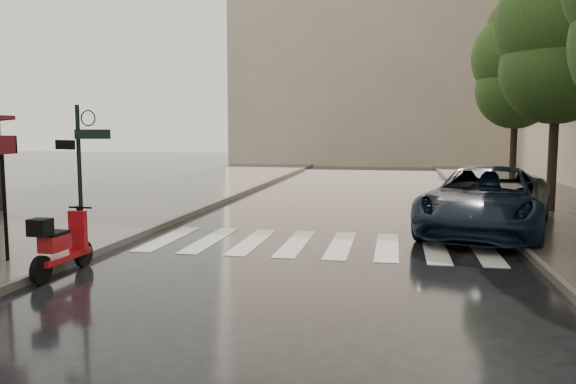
% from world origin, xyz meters
% --- Properties ---
extents(ground, '(120.00, 120.00, 0.00)m').
position_xyz_m(ground, '(0.00, 0.00, 0.00)').
color(ground, black).
rests_on(ground, ground).
extents(sidewalk_near, '(6.00, 60.00, 0.12)m').
position_xyz_m(sidewalk_near, '(-4.50, 12.00, 0.06)').
color(sidewalk_near, '#38332D').
rests_on(sidewalk_near, ground).
extents(sidewalk_far, '(5.50, 60.00, 0.12)m').
position_xyz_m(sidewalk_far, '(10.25, 12.00, 0.06)').
color(sidewalk_far, '#38332D').
rests_on(sidewalk_far, ground).
extents(curb_near, '(0.12, 60.00, 0.16)m').
position_xyz_m(curb_near, '(-1.45, 12.00, 0.07)').
color(curb_near, '#595651').
rests_on(curb_near, ground).
extents(curb_far, '(0.12, 60.00, 0.16)m').
position_xyz_m(curb_far, '(7.45, 12.00, 0.07)').
color(curb_far, '#595651').
rests_on(curb_far, ground).
extents(crosswalk, '(7.85, 3.20, 0.01)m').
position_xyz_m(crosswalk, '(2.98, 6.00, 0.01)').
color(crosswalk, silver).
rests_on(crosswalk, ground).
extents(signpost, '(1.17, 0.29, 3.10)m').
position_xyz_m(signpost, '(-1.19, 3.00, 1.83)').
color(signpost, black).
rests_on(signpost, ground).
extents(backdrop_building, '(22.00, 6.00, 20.00)m').
position_xyz_m(backdrop_building, '(3.00, 38.00, 10.00)').
color(backdrop_building, tan).
rests_on(backdrop_building, ground).
extents(tree_mid, '(3.80, 3.80, 8.34)m').
position_xyz_m(tree_mid, '(9.50, 12.00, 5.59)').
color(tree_mid, black).
rests_on(tree_mid, sidewalk_far).
extents(tree_far, '(3.80, 3.80, 8.16)m').
position_xyz_m(tree_far, '(9.70, 19.00, 5.46)').
color(tree_far, black).
rests_on(tree_far, sidewalk_far).
extents(scooter, '(0.48, 1.79, 1.18)m').
position_xyz_m(scooter, '(-1.20, 2.30, 0.55)').
color(scooter, black).
rests_on(scooter, ground).
extents(parked_car, '(4.32, 6.67, 1.71)m').
position_xyz_m(parked_car, '(7.00, 8.20, 0.85)').
color(parked_car, black).
rests_on(parked_car, ground).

